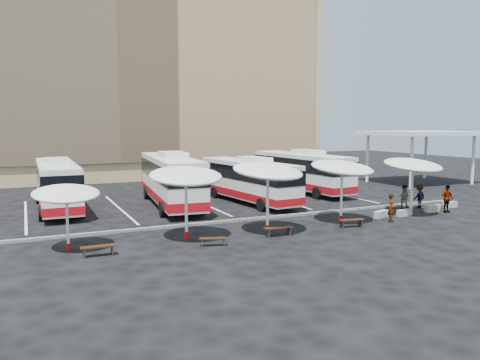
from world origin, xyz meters
name	(u,v)px	position (x,y,z in m)	size (l,w,h in m)	color
ground	(246,223)	(0.00, 0.00, 0.00)	(120.00, 120.00, 0.00)	black
sandstone_building	(130,67)	(0.00, 31.87, 12.63)	(42.00, 18.25, 29.60)	tan
service_canopy	(420,134)	(24.00, 10.00, 4.87)	(10.00, 8.00, 5.20)	white
curb_divider	(242,220)	(0.00, 0.50, 0.07)	(34.00, 0.25, 0.15)	black
bay_lines	(200,202)	(0.00, 8.00, 0.01)	(24.15, 12.00, 0.01)	white
bus_0	(57,183)	(-9.94, 9.41, 1.85)	(2.70, 11.41, 3.62)	white
bus_1	(171,178)	(-2.36, 7.70, 2.02)	(3.91, 12.65, 3.95)	white
bus_2	(248,179)	(3.29, 6.56, 1.78)	(3.44, 11.17, 3.49)	white
bus_3	(301,170)	(9.88, 9.61, 1.90)	(3.30, 11.86, 3.72)	white
sunshade_0	(66,194)	(-10.22, -2.22, 2.68)	(3.31, 3.34, 3.15)	white
sunshade_1	(186,176)	(-4.56, -2.55, 3.27)	(3.79, 3.84, 3.84)	white
sunshade_2	(268,172)	(-0.12, -2.97, 3.35)	(4.71, 4.74, 3.95)	white
sunshade_3	(342,168)	(5.19, -2.38, 3.29)	(4.37, 4.41, 3.87)	white
sunshade_4	(413,165)	(10.78, -2.35, 3.24)	(3.81, 3.86, 3.81)	white
wood_bench_0	(98,248)	(-9.09, -3.75, 0.36)	(1.52, 0.41, 0.47)	black
wood_bench_1	(213,240)	(-3.79, -4.27, 0.31)	(1.37, 0.74, 0.41)	black
wood_bench_2	(278,229)	(0.09, -3.81, 0.37)	(1.59, 0.46, 0.49)	black
wood_bench_3	(351,221)	(4.95, -3.68, 0.35)	(1.53, 0.60, 0.46)	black
conc_bench_0	(381,214)	(8.44, -2.22, 0.22)	(1.17, 0.39, 0.44)	gray
conc_bench_1	(404,213)	(10.16, -2.42, 0.20)	(1.09, 0.36, 0.41)	gray
conc_bench_2	(433,208)	(12.96, -2.16, 0.23)	(1.24, 0.41, 0.46)	gray
conc_bench_3	(450,205)	(15.26, -1.51, 0.21)	(1.13, 0.38, 0.42)	gray
passenger_0	(392,208)	(7.99, -3.59, 0.86)	(0.63, 0.41, 1.72)	black
passenger_1	(404,197)	(11.97, -0.48, 0.85)	(0.83, 0.64, 1.70)	black
passenger_2	(447,199)	(13.56, -2.71, 0.93)	(1.09, 0.45, 1.85)	black
passenger_3	(419,196)	(13.24, -0.61, 0.82)	(1.06, 0.61, 1.64)	black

